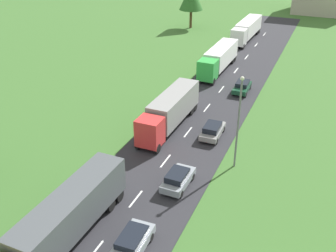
% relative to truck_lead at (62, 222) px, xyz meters
% --- Properties ---
extents(road, '(10.00, 140.00, 0.06)m').
position_rel_truck_lead_xyz_m(road, '(2.35, 7.79, -2.15)').
color(road, '#2B2B30').
rests_on(road, ground).
extents(lane_marking_centre, '(0.16, 119.68, 0.01)m').
position_rel_truck_lead_xyz_m(lane_marking_centre, '(2.35, 2.60, -2.11)').
color(lane_marking_centre, white).
rests_on(lane_marking_centre, road).
extents(truck_lead, '(2.78, 14.06, 3.68)m').
position_rel_truck_lead_xyz_m(truck_lead, '(0.00, 0.00, 0.00)').
color(truck_lead, yellow).
rests_on(truck_lead, road).
extents(truck_second, '(2.68, 11.85, 3.66)m').
position_rel_truck_lead_xyz_m(truck_second, '(0.06, 19.50, -0.02)').
color(truck_second, red).
rests_on(truck_second, road).
extents(truck_third, '(2.69, 12.32, 3.44)m').
position_rel_truck_lead_xyz_m(truck_third, '(-0.14, 38.82, -0.12)').
color(truck_third, green).
rests_on(truck_third, road).
extents(truck_fourth, '(2.85, 13.12, 3.44)m').
position_rel_truck_lead_xyz_m(truck_fourth, '(-0.13, 56.97, -0.11)').
color(truck_fourth, white).
rests_on(truck_fourth, road).
extents(car_second, '(2.02, 4.61, 1.46)m').
position_rel_truck_lead_xyz_m(car_second, '(4.77, 1.23, -1.34)').
color(car_second, '#8C939E').
rests_on(car_second, road).
extents(car_third, '(1.92, 4.05, 1.53)m').
position_rel_truck_lead_xyz_m(car_third, '(4.94, 9.64, -1.33)').
color(car_third, '#8C939E').
rests_on(car_third, road).
extents(car_fourth, '(1.95, 4.20, 1.48)m').
position_rel_truck_lead_xyz_m(car_fourth, '(5.07, 19.27, -1.35)').
color(car_fourth, gray).
rests_on(car_fourth, road).
extents(car_fifth, '(1.91, 4.13, 1.43)m').
position_rel_truck_lead_xyz_m(car_fifth, '(5.09, 32.33, -1.37)').
color(car_fifth, '#19472D').
rests_on(car_fifth, road).
extents(lamppost_second, '(0.36, 0.36, 9.04)m').
position_rel_truck_lead_xyz_m(lamppost_second, '(8.67, 14.76, 2.83)').
color(lamppost_second, slate).
rests_on(lamppost_second, ground).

